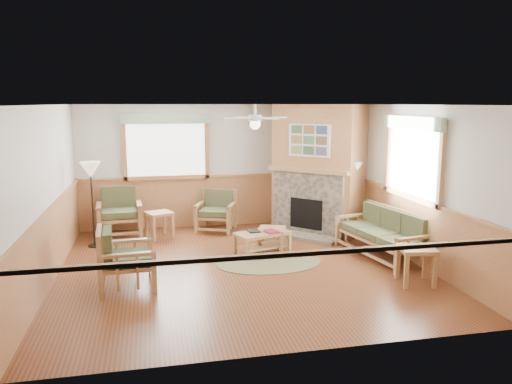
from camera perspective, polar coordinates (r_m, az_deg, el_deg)
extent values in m
cube|color=brown|center=(8.51, -1.68, -8.60)|extent=(6.00, 6.00, 0.01)
cube|color=white|center=(8.06, -1.78, 9.93)|extent=(6.00, 6.00, 0.01)
cube|color=silver|center=(11.11, -4.49, 2.99)|extent=(6.00, 0.02, 2.70)
cube|color=silver|center=(5.32, 4.06, -4.94)|extent=(6.00, 0.02, 2.70)
cube|color=silver|center=(8.20, -22.82, -0.34)|extent=(0.02, 6.00, 2.70)
cube|color=silver|center=(9.19, 17.02, 1.07)|extent=(0.02, 6.00, 2.70)
cylinder|color=brown|center=(8.72, 1.47, -8.06)|extent=(2.03, 2.03, 0.01)
cube|color=maroon|center=(9.15, 1.72, -4.43)|extent=(0.31, 0.36, 0.03)
cube|color=black|center=(9.20, -0.28, -4.38)|extent=(0.22, 0.28, 0.03)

